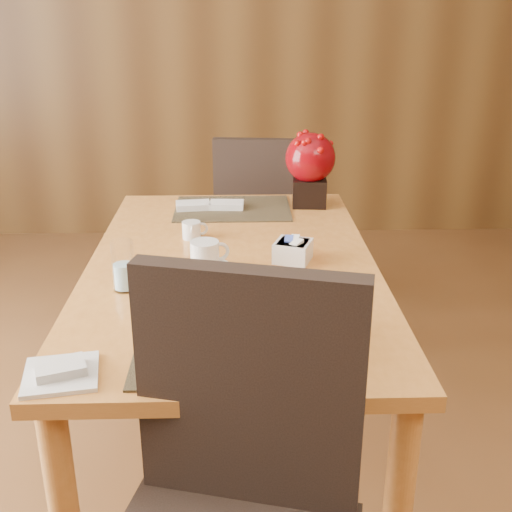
{
  "coord_description": "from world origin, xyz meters",
  "views": [
    {
      "loc": [
        0.02,
        -1.26,
        1.51
      ],
      "look_at": [
        0.07,
        0.35,
        0.87
      ],
      "focal_mm": 45.0,
      "sensor_mm": 36.0,
      "label": 1
    }
  ],
  "objects_px": {
    "bread_plate": "(61,374)",
    "near_chair": "(235,509)",
    "berry_decor": "(310,165)",
    "creamer_jug": "(191,230)",
    "water_glass": "(123,266)",
    "far_chair": "(261,219)",
    "coffee_cup": "(205,258)",
    "sugar_caddy": "(293,251)",
    "soup_setting": "(245,319)",
    "dining_table": "(232,290)"
  },
  "relations": [
    {
      "from": "bread_plate",
      "to": "near_chair",
      "type": "height_order",
      "value": "near_chair"
    },
    {
      "from": "berry_decor",
      "to": "bread_plate",
      "type": "relative_size",
      "value": 1.83
    },
    {
      "from": "creamer_jug",
      "to": "berry_decor",
      "type": "distance_m",
      "value": 0.6
    },
    {
      "from": "water_glass",
      "to": "far_chair",
      "type": "relative_size",
      "value": 0.16
    },
    {
      "from": "coffee_cup",
      "to": "sugar_caddy",
      "type": "bearing_deg",
      "value": 14.46
    },
    {
      "from": "water_glass",
      "to": "near_chair",
      "type": "distance_m",
      "value": 0.79
    },
    {
      "from": "water_glass",
      "to": "soup_setting",
      "type": "bearing_deg",
      "value": -42.28
    },
    {
      "from": "creamer_jug",
      "to": "near_chair",
      "type": "distance_m",
      "value": 1.13
    },
    {
      "from": "water_glass",
      "to": "sugar_caddy",
      "type": "xyz_separation_m",
      "value": [
        0.49,
        0.2,
        -0.04
      ]
    },
    {
      "from": "near_chair",
      "to": "far_chair",
      "type": "xyz_separation_m",
      "value": [
        0.13,
        1.97,
        -0.06
      ]
    },
    {
      "from": "bread_plate",
      "to": "water_glass",
      "type": "bearing_deg",
      "value": 81.49
    },
    {
      "from": "soup_setting",
      "to": "near_chair",
      "type": "relative_size",
      "value": 0.33
    },
    {
      "from": "dining_table",
      "to": "creamer_jug",
      "type": "distance_m",
      "value": 0.29
    },
    {
      "from": "dining_table",
      "to": "berry_decor",
      "type": "bearing_deg",
      "value": 62.92
    },
    {
      "from": "soup_setting",
      "to": "far_chair",
      "type": "bearing_deg",
      "value": 96.11
    },
    {
      "from": "dining_table",
      "to": "bread_plate",
      "type": "xyz_separation_m",
      "value": [
        -0.37,
        -0.65,
        0.1
      ]
    },
    {
      "from": "coffee_cup",
      "to": "bread_plate",
      "type": "relative_size",
      "value": 1.04
    },
    {
      "from": "creamer_jug",
      "to": "sugar_caddy",
      "type": "bearing_deg",
      "value": -41.93
    },
    {
      "from": "coffee_cup",
      "to": "water_glass",
      "type": "bearing_deg",
      "value": -148.87
    },
    {
      "from": "near_chair",
      "to": "far_chair",
      "type": "bearing_deg",
      "value": 100.57
    },
    {
      "from": "coffee_cup",
      "to": "creamer_jug",
      "type": "distance_m",
      "value": 0.29
    },
    {
      "from": "bread_plate",
      "to": "soup_setting",
      "type": "bearing_deg",
      "value": 19.66
    },
    {
      "from": "berry_decor",
      "to": "sugar_caddy",
      "type": "bearing_deg",
      "value": -100.99
    },
    {
      "from": "dining_table",
      "to": "berry_decor",
      "type": "height_order",
      "value": "berry_decor"
    },
    {
      "from": "soup_setting",
      "to": "water_glass",
      "type": "height_order",
      "value": "water_glass"
    },
    {
      "from": "dining_table",
      "to": "creamer_jug",
      "type": "xyz_separation_m",
      "value": [
        -0.14,
        0.22,
        0.13
      ]
    },
    {
      "from": "far_chair",
      "to": "dining_table",
      "type": "bearing_deg",
      "value": 89.15
    },
    {
      "from": "dining_table",
      "to": "soup_setting",
      "type": "relative_size",
      "value": 4.33
    },
    {
      "from": "soup_setting",
      "to": "far_chair",
      "type": "height_order",
      "value": "far_chair"
    },
    {
      "from": "creamer_jug",
      "to": "berry_decor",
      "type": "height_order",
      "value": "berry_decor"
    },
    {
      "from": "far_chair",
      "to": "water_glass",
      "type": "bearing_deg",
      "value": 77.39
    },
    {
      "from": "berry_decor",
      "to": "near_chair",
      "type": "distance_m",
      "value": 1.55
    },
    {
      "from": "bread_plate",
      "to": "berry_decor",
      "type": "bearing_deg",
      "value": 61.51
    },
    {
      "from": "sugar_caddy",
      "to": "bread_plate",
      "type": "height_order",
      "value": "sugar_caddy"
    },
    {
      "from": "soup_setting",
      "to": "sugar_caddy",
      "type": "xyz_separation_m",
      "value": [
        0.16,
        0.51,
        -0.03
      ]
    },
    {
      "from": "water_glass",
      "to": "sugar_caddy",
      "type": "relative_size",
      "value": 1.37
    },
    {
      "from": "coffee_cup",
      "to": "water_glass",
      "type": "relative_size",
      "value": 1.12
    },
    {
      "from": "water_glass",
      "to": "coffee_cup",
      "type": "bearing_deg",
      "value": 31.13
    },
    {
      "from": "bread_plate",
      "to": "far_chair",
      "type": "height_order",
      "value": "far_chair"
    },
    {
      "from": "water_glass",
      "to": "bread_plate",
      "type": "height_order",
      "value": "water_glass"
    },
    {
      "from": "coffee_cup",
      "to": "bread_plate",
      "type": "distance_m",
      "value": 0.65
    },
    {
      "from": "coffee_cup",
      "to": "creamer_jug",
      "type": "bearing_deg",
      "value": 101.67
    },
    {
      "from": "sugar_caddy",
      "to": "near_chair",
      "type": "relative_size",
      "value": 0.1
    },
    {
      "from": "dining_table",
      "to": "coffee_cup",
      "type": "height_order",
      "value": "coffee_cup"
    },
    {
      "from": "bread_plate",
      "to": "dining_table",
      "type": "bearing_deg",
      "value": 60.24
    },
    {
      "from": "dining_table",
      "to": "far_chair",
      "type": "xyz_separation_m",
      "value": [
        0.13,
        1.09,
        -0.12
      ]
    },
    {
      "from": "water_glass",
      "to": "creamer_jug",
      "type": "height_order",
      "value": "water_glass"
    },
    {
      "from": "coffee_cup",
      "to": "far_chair",
      "type": "xyz_separation_m",
      "value": [
        0.21,
        1.15,
        -0.26
      ]
    },
    {
      "from": "soup_setting",
      "to": "berry_decor",
      "type": "bearing_deg",
      "value": 85.79
    },
    {
      "from": "far_chair",
      "to": "creamer_jug",
      "type": "bearing_deg",
      "value": 78.6
    }
  ]
}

